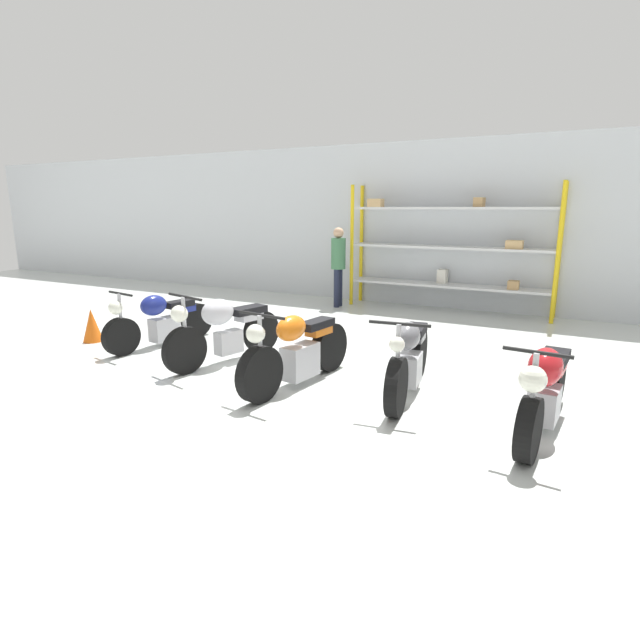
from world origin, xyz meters
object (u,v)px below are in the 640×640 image
motorcycle_orange (297,351)px  motorcycle_silver (224,328)px  motorcycle_grey (409,358)px  person_browsing (338,260)px  shelving_rack (450,247)px  motorcycle_red (545,389)px  traffic_cone (92,325)px  motorcycle_blue (160,321)px

motorcycle_orange → motorcycle_silver: bearing=-95.0°
motorcycle_grey → person_browsing: (-3.06, 4.48, 0.60)m
motorcycle_orange → motorcycle_grey: motorcycle_orange is taller
shelving_rack → person_browsing: size_ratio=2.44×
motorcycle_red → shelving_rack: bearing=-152.2°
motorcycle_grey → traffic_cone: motorcycle_grey is taller
motorcycle_orange → person_browsing: (-1.73, 4.84, 0.60)m
person_browsing → motorcycle_grey: bearing=120.3°
shelving_rack → traffic_cone: 7.09m
shelving_rack → traffic_cone: size_ratio=7.82×
motorcycle_blue → motorcycle_silver: 1.52m
motorcycle_grey → motorcycle_red: 1.55m
motorcycle_silver → motorcycle_red: 4.23m
motorcycle_silver → motorcycle_orange: bearing=90.6°
shelving_rack → motorcycle_orange: shelving_rack is taller
traffic_cone → motorcycle_silver: bearing=1.7°
shelving_rack → person_browsing: 2.41m
shelving_rack → motorcycle_silver: (-1.95, -5.17, -0.86)m
motorcycle_blue → motorcycle_orange: bearing=87.8°
person_browsing → motorcycle_orange: bearing=105.7°
motorcycle_orange → motorcycle_red: bearing=97.5°
motorcycle_blue → motorcycle_red: motorcycle_red is taller
motorcycle_grey → traffic_cone: size_ratio=3.73×
person_browsing → traffic_cone: 5.22m
motorcycle_red → person_browsing: (-4.56, 4.88, 0.59)m
shelving_rack → motorcycle_orange: (-0.56, -5.49, -0.93)m
motorcycle_red → motorcycle_orange: bearing=-85.2°
shelving_rack → motorcycle_grey: bearing=-81.5°
motorcycle_silver → person_browsing: bearing=-161.8°
shelving_rack → motorcycle_blue: 6.07m
motorcycle_blue → motorcycle_orange: (2.88, -0.59, 0.03)m
motorcycle_grey → traffic_cone: (-5.41, -0.11, -0.16)m
motorcycle_grey → motorcycle_red: bearing=68.3°
shelving_rack → motorcycle_red: 6.05m
shelving_rack → person_browsing: (-2.29, -0.65, -0.33)m
motorcycle_blue → motorcycle_orange: size_ratio=0.98×
shelving_rack → motorcycle_red: (2.27, -5.53, -0.93)m
shelving_rack → motorcycle_orange: size_ratio=2.09×
motorcycle_silver → traffic_cone: motorcycle_silver is taller
motorcycle_orange → motorcycle_grey: size_ratio=1.00×
motorcycle_orange → traffic_cone: (-4.08, 0.25, -0.16)m
motorcycle_grey → motorcycle_red: (1.50, -0.39, 0.01)m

